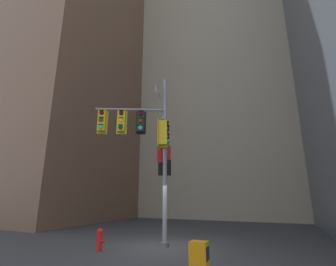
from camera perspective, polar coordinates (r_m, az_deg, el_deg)
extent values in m
plane|color=#38383A|center=(11.22, -0.78, -25.06)|extent=(120.00, 120.00, 0.00)
cube|color=brown|center=(32.66, -21.86, 21.66)|extent=(13.98, 13.98, 41.66)
cube|color=tan|center=(37.99, 12.36, 20.24)|extent=(16.94, 16.94, 47.16)
cylinder|color=gray|center=(11.18, -0.71, -5.45)|extent=(0.19, 0.19, 7.63)
cylinder|color=#595B5E|center=(11.20, -0.78, -24.66)|extent=(0.34, 0.34, 0.16)
cylinder|color=gray|center=(11.79, -8.72, 5.45)|extent=(2.99, 1.57, 0.11)
cylinder|color=gray|center=(10.69, -0.94, 2.23)|extent=(0.67, 1.55, 0.11)
cube|color=black|center=(11.74, -6.36, 2.36)|extent=(0.44, 0.24, 1.14)
cube|color=black|center=(11.56, -6.40, 2.64)|extent=(0.46, 0.46, 1.00)
cylinder|color=#360605|center=(11.48, -6.40, 4.60)|extent=(0.21, 0.14, 0.20)
cube|color=black|center=(11.52, -6.39, 5.18)|extent=(0.23, 0.16, 0.02)
cylinder|color=#3C2C06|center=(11.37, -6.45, 2.94)|extent=(0.21, 0.14, 0.20)
cube|color=black|center=(11.40, -6.44, 3.52)|extent=(0.23, 0.16, 0.02)
cylinder|color=#19C672|center=(11.27, -6.50, 1.24)|extent=(0.21, 0.14, 0.20)
cube|color=black|center=(11.30, -6.49, 1.84)|extent=(0.23, 0.16, 0.02)
cube|color=yellow|center=(11.83, -10.74, 2.41)|extent=(0.44, 0.24, 1.14)
cube|color=yellow|center=(11.65, -10.85, 2.68)|extent=(0.46, 0.46, 1.00)
cylinder|color=#360605|center=(11.57, -10.89, 4.63)|extent=(0.21, 0.14, 0.20)
cube|color=black|center=(11.60, -10.87, 5.20)|extent=(0.23, 0.16, 0.02)
cylinder|color=yellow|center=(11.46, -10.98, 2.98)|extent=(0.21, 0.14, 0.20)
cube|color=black|center=(11.49, -10.95, 3.56)|extent=(0.23, 0.16, 0.02)
cylinder|color=#06311C|center=(11.36, -11.06, 1.30)|extent=(0.21, 0.14, 0.20)
cube|color=black|center=(11.39, -11.04, 1.89)|extent=(0.23, 0.16, 0.02)
cube|color=gold|center=(11.98, -15.03, 2.44)|extent=(0.44, 0.24, 1.14)
cube|color=gold|center=(11.80, -15.21, 2.71)|extent=(0.46, 0.46, 1.00)
cylinder|color=#360605|center=(11.73, -15.29, 4.64)|extent=(0.21, 0.14, 0.20)
cube|color=black|center=(11.76, -15.26, 5.20)|extent=(0.23, 0.16, 0.02)
cylinder|color=#3C2C06|center=(11.62, -15.41, 3.01)|extent=(0.21, 0.14, 0.20)
cube|color=black|center=(11.65, -15.38, 3.58)|extent=(0.23, 0.16, 0.02)
cylinder|color=#19C672|center=(11.52, -15.53, 1.35)|extent=(0.21, 0.14, 0.20)
cube|color=black|center=(11.55, -15.49, 1.93)|extent=(0.23, 0.16, 0.02)
cube|color=gold|center=(10.55, -1.98, -0.90)|extent=(0.20, 0.46, 1.14)
cube|color=gold|center=(10.53, -0.95, -0.89)|extent=(0.44, 0.44, 1.00)
cylinder|color=#360605|center=(10.61, 0.13, 0.95)|extent=(0.13, 0.21, 0.20)
cube|color=black|center=(10.65, 0.16, 1.58)|extent=(0.15, 0.23, 0.02)
cylinder|color=#3C2C06|center=(10.52, 0.13, -0.88)|extent=(0.13, 0.21, 0.20)
cube|color=black|center=(10.55, 0.16, -0.25)|extent=(0.15, 0.23, 0.02)
cylinder|color=#19C672|center=(10.45, 0.13, -2.74)|extent=(0.13, 0.21, 0.20)
cube|color=black|center=(10.47, 0.17, -2.10)|extent=(0.15, 0.23, 0.02)
cube|color=gold|center=(9.92, -2.28, -0.01)|extent=(0.20, 0.46, 1.14)
cube|color=gold|center=(9.91, -1.19, 0.00)|extent=(0.44, 0.44, 1.00)
cylinder|color=#360605|center=(9.99, -0.03, 1.95)|extent=(0.13, 0.21, 0.20)
cube|color=black|center=(10.03, 0.00, 2.61)|extent=(0.15, 0.23, 0.02)
cylinder|color=#3C2C06|center=(9.90, -0.03, 0.01)|extent=(0.13, 0.21, 0.20)
cube|color=black|center=(9.93, 0.00, 0.68)|extent=(0.15, 0.23, 0.02)
cylinder|color=#19C672|center=(9.82, -0.03, -1.96)|extent=(0.13, 0.21, 0.20)
cube|color=black|center=(9.84, 0.00, -1.28)|extent=(0.15, 0.23, 0.02)
cube|color=white|center=(12.17, -2.31, 9.45)|extent=(0.28, 1.13, 0.28)
cube|color=#19479E|center=(12.17, -2.31, 9.45)|extent=(0.27, 1.09, 0.24)
cube|color=red|center=(11.42, -0.93, -4.89)|extent=(0.53, 0.38, 0.80)
cube|color=white|center=(11.42, -0.93, -4.89)|extent=(0.50, 0.36, 0.76)
cube|color=black|center=(11.33, -0.80, -8.11)|extent=(0.54, 0.29, 0.72)
cube|color=white|center=(11.33, -0.80, -8.11)|extent=(0.50, 0.27, 0.68)
cylinder|color=red|center=(10.62, -15.76, -23.35)|extent=(0.22, 0.22, 0.65)
sphere|color=red|center=(10.57, -15.60, -21.28)|extent=(0.23, 0.23, 0.23)
cylinder|color=red|center=(10.52, -15.01, -23.30)|extent=(0.10, 0.09, 0.09)
cube|color=orange|center=(6.96, 7.33, -27.53)|extent=(0.44, 0.36, 0.91)
cube|color=black|center=(6.86, 9.29, -26.09)|extent=(0.01, 0.29, 0.33)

